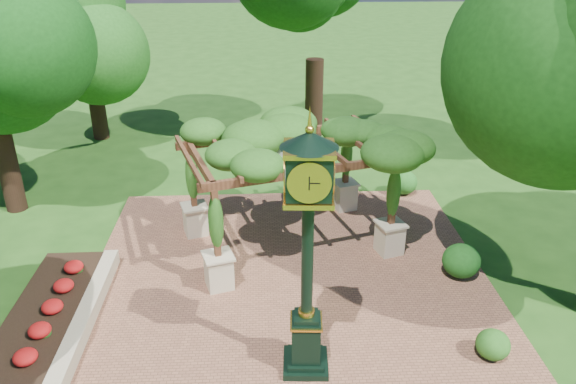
{
  "coord_description": "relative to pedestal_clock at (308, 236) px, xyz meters",
  "views": [
    {
      "loc": [
        -0.64,
        -9.83,
        8.02
      ],
      "look_at": [
        0.0,
        2.5,
        2.2
      ],
      "focal_mm": 35.0,
      "sensor_mm": 36.0,
      "label": 1
    }
  ],
  "objects": [
    {
      "name": "ground",
      "position": [
        -0.16,
        1.14,
        -3.03
      ],
      "size": [
        120.0,
        120.0,
        0.0
      ],
      "primitive_type": "plane",
      "color": "#1E4714",
      "rests_on": "ground"
    },
    {
      "name": "brick_plaza",
      "position": [
        -0.16,
        2.14,
        -3.01
      ],
      "size": [
        10.0,
        12.0,
        0.04
      ],
      "primitive_type": "cube",
      "color": "brown",
      "rests_on": "ground"
    },
    {
      "name": "border_wall",
      "position": [
        -4.76,
        1.64,
        -2.83
      ],
      "size": [
        0.35,
        5.0,
        0.4
      ],
      "primitive_type": "cube",
      "color": "#C6B793",
      "rests_on": "ground"
    },
    {
      "name": "flower_bed",
      "position": [
        -5.66,
        1.64,
        -2.85
      ],
      "size": [
        1.5,
        5.0,
        0.36
      ],
      "primitive_type": "cube",
      "color": "red",
      "rests_on": "ground"
    },
    {
      "name": "pedestal_clock",
      "position": [
        0.0,
        0.0,
        0.0
      ],
      "size": [
        1.06,
        1.06,
        5.07
      ],
      "rotation": [
        0.0,
        0.0,
        -0.07
      ],
      "color": "black",
      "rests_on": "brick_plaza"
    },
    {
      "name": "pergola",
      "position": [
        -0.05,
        4.92,
        -0.21
      ],
      "size": [
        6.21,
        4.84,
        3.43
      ],
      "rotation": [
        0.0,
        0.0,
        0.3
      ],
      "color": "beige",
      "rests_on": "brick_plaza"
    },
    {
      "name": "sundial",
      "position": [
        -0.12,
        10.03,
        -2.58
      ],
      "size": [
        0.69,
        0.69,
        1.03
      ],
      "rotation": [
        0.0,
        0.0,
        0.25
      ],
      "color": "#9A9A92",
      "rests_on": "ground"
    },
    {
      "name": "shrub_front",
      "position": [
        3.83,
        0.07,
        -2.68
      ],
      "size": [
        0.9,
        0.9,
        0.62
      ],
      "primitive_type": "ellipsoid",
      "rotation": [
        0.0,
        0.0,
        0.39
      ],
      "color": "#245919",
      "rests_on": "brick_plaza"
    },
    {
      "name": "shrub_mid",
      "position": [
        4.16,
        3.04,
        -2.56
      ],
      "size": [
        0.95,
        0.95,
        0.85
      ],
      "primitive_type": "ellipsoid",
      "rotation": [
        0.0,
        0.0,
        -0.01
      ],
      "color": "#184D15",
      "rests_on": "brick_plaza"
    },
    {
      "name": "shrub_back",
      "position": [
        3.88,
        7.93,
        -2.59
      ],
      "size": [
        1.06,
        1.06,
        0.8
      ],
      "primitive_type": "ellipsoid",
      "rotation": [
        0.0,
        0.0,
        -0.23
      ],
      "color": "#205C1A",
      "rests_on": "brick_plaza"
    },
    {
      "name": "tree_west_far",
      "position": [
        -7.49,
        14.09,
        1.67
      ],
      "size": [
        3.58,
        3.58,
        6.87
      ],
      "color": "black",
      "rests_on": "ground"
    }
  ]
}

